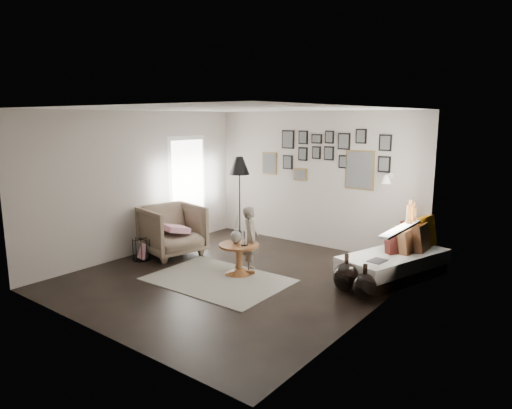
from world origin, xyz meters
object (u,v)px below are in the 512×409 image
Objects in this scene: demijohn_small at (364,286)px; magazine_basket at (141,250)px; child at (251,239)px; floor_lamp at (239,169)px; vase at (236,235)px; daybed at (396,259)px; armchair at (172,230)px; pedestal_table at (239,260)px; demijohn_large at (346,277)px.

magazine_basket is at bearing -169.69° from demijohn_small.
floor_lamp is at bearing 3.59° from child.
floor_lamp is (-1.11, 1.43, 0.85)m from vase.
daybed is 3.93m from armchair.
floor_lamp is at bearing 159.44° from demijohn_small.
pedestal_table is 1.68m from armchair.
pedestal_table is at bearing -80.87° from armchair.
daybed is 2.32m from child.
daybed reaches higher than magazine_basket.
daybed is at bearing -0.97° from floor_lamp.
floor_lamp reaches higher than magazine_basket.
floor_lamp is at bearing -6.96° from armchair.
demijohn_small is at bearing 6.85° from pedestal_table.
demijohn_small is (-0.00, -1.15, -0.10)m from daybed.
floor_lamp is 3.33m from demijohn_large.
demijohn_large is (2.88, -1.09, -1.27)m from floor_lamp.
daybed is 1.84× the size of child.
armchair is (-1.66, 0.09, 0.23)m from pedestal_table.
daybed is 1.14× the size of floor_lamp.
floor_lamp is 2.41m from magazine_basket.
child reaches higher than armchair.
vase is 0.42× the size of child.
vase reaches higher than demijohn_small.
floor_lamp is at bearing 70.63° from magazine_basket.
pedestal_table is 2.26m from floor_lamp.
daybed is (2.12, 1.38, -0.35)m from vase.
armchair is at bearing -143.48° from daybed.
child is at bearing -44.56° from floor_lamp.
demijohn_small is (3.89, 0.71, 0.01)m from magazine_basket.
vase reaches higher than daybed.
daybed is 4.32m from magazine_basket.
vase is at bearing -173.94° from demijohn_small.
armchair is at bearing -177.66° from demijohn_small.
vase is 2.55m from daybed.
daybed is at bearing 89.91° from demijohn_small.
demijohn_large is 0.36m from demijohn_small.
floor_lamp reaches higher than vase.
floor_lamp reaches higher than daybed.
vase is 1.90m from magazine_basket.
pedestal_table is 0.63× the size of armchair.
magazine_basket is (-3.90, -1.86, -0.11)m from daybed.
demijohn_small reaches higher than magazine_basket.
floor_lamp is (0.48, 1.36, 1.03)m from armchair.
pedestal_table is 2.05m from demijohn_small.
daybed is 1.16m from demijohn_small.
demijohn_large is at bearing 160.54° from demijohn_small.
demijohn_large is at bearing -127.80° from child.
demijohn_large is 1.69m from child.
pedestal_table is at bearing -128.43° from daybed.
vase is at bearing -129.83° from daybed.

